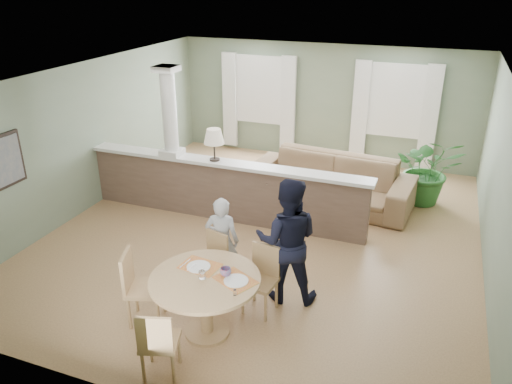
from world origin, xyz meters
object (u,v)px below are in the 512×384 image
at_px(chair_side, 138,284).
at_px(chair_near, 158,342).
at_px(man_person, 287,241).
at_px(chair_far_boy, 213,260).
at_px(houseplant, 428,170).
at_px(chair_far_man, 262,276).
at_px(sofa, 329,181).
at_px(child_person, 222,241).
at_px(dining_table, 206,290).

bearing_deg(chair_side, chair_near, -155.66).
xyz_separation_m(chair_side, man_person, (1.60, 1.15, 0.34)).
xyz_separation_m(chair_far_boy, chair_near, (0.17, -1.74, 0.02)).
xyz_separation_m(houseplant, chair_far_man, (-1.82, -4.28, -0.18)).
bearing_deg(chair_near, man_person, -131.07).
xyz_separation_m(sofa, houseplant, (1.75, 0.69, 0.23)).
bearing_deg(child_person, chair_near, 82.73).
bearing_deg(chair_far_boy, sofa, 92.48).
bearing_deg(man_person, chair_far_man, 44.29).
bearing_deg(sofa, chair_far_boy, -98.35).
relative_size(sofa, chair_side, 3.15).
height_order(sofa, houseplant, houseplant).
bearing_deg(houseplant, chair_far_man, -113.05).
height_order(chair_near, chair_side, chair_side).
bearing_deg(dining_table, chair_near, -100.60).
relative_size(chair_far_boy, man_person, 0.49).
bearing_deg(chair_near, sofa, -115.15).
xyz_separation_m(dining_table, chair_side, (-0.91, -0.07, -0.10)).
height_order(chair_far_boy, man_person, man_person).
distance_m(houseplant, dining_table, 5.50).
height_order(dining_table, chair_far_boy, dining_table).
height_order(sofa, child_person, child_person).
bearing_deg(chair_far_man, sofa, 95.37).
bearing_deg(chair_near, chair_side, -64.00).
distance_m(houseplant, chair_far_boy, 4.89).
distance_m(dining_table, chair_far_man, 0.87).
bearing_deg(dining_table, houseplant, 65.52).
distance_m(sofa, chair_side, 4.62).
xyz_separation_m(chair_far_man, man_person, (0.22, 0.35, 0.38)).
xyz_separation_m(dining_table, man_person, (0.68, 1.07, 0.24)).
bearing_deg(chair_side, chair_far_boy, -50.61).
relative_size(chair_side, man_person, 0.56).
xyz_separation_m(chair_far_boy, child_person, (0.05, 0.23, 0.19)).
relative_size(chair_far_man, man_person, 0.52).
relative_size(chair_near, man_person, 0.51).
bearing_deg(dining_table, man_person, 57.67).
distance_m(dining_table, chair_near, 0.89).
xyz_separation_m(houseplant, chair_side, (-3.19, -5.08, -0.13)).
distance_m(sofa, houseplant, 1.90).
bearing_deg(chair_far_man, chair_far_boy, 175.40).
distance_m(sofa, dining_table, 4.35).
xyz_separation_m(child_person, man_person, (0.97, -0.04, 0.22)).
bearing_deg(chair_far_boy, man_person, 27.40).
bearing_deg(chair_far_boy, houseplant, 74.16).
distance_m(houseplant, chair_near, 6.36).
xyz_separation_m(sofa, chair_near, (-0.69, -5.18, 0.04)).
xyz_separation_m(houseplant, chair_near, (-2.44, -5.87, -0.19)).
height_order(child_person, man_person, man_person).
bearing_deg(houseplant, sofa, -158.54).
xyz_separation_m(chair_near, man_person, (0.84, 1.94, 0.39)).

